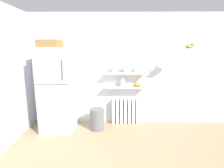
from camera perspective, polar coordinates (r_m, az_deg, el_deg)
The scene contains 13 objects.
ground_plane at distance 3.14m, azimuth 5.36°, elevation -23.41°, with size 7.04×7.04×0.00m, color #9E8460.
back_wall at distance 4.15m, azimuth 3.92°, elevation 4.60°, with size 7.04×0.10×2.60m, color silver.
refrigerator at distance 4.01m, azimuth -17.41°, elevation -1.31°, with size 0.70×0.73×1.98m.
radiator at distance 4.26m, azimuth 4.38°, elevation -9.00°, with size 0.65×0.12×0.61m.
wall_shelf_lower at distance 4.06m, azimuth 4.54°, elevation -1.06°, with size 0.95×0.22×0.03m, color white.
wall_shelf_upper at distance 4.00m, azimuth 4.61°, elevation 3.56°, with size 0.95×0.22×0.03m, color white.
storage_jar_0 at distance 3.98m, azimuth 0.72°, elevation 4.92°, with size 0.11×0.11×0.17m.
storage_jar_1 at distance 3.99m, azimuth 4.63°, elevation 4.88°, with size 0.12×0.12×0.16m.
storage_jar_2 at distance 4.02m, azimuth 8.52°, elevation 5.00°, with size 0.08×0.08×0.19m.
vase at distance 4.03m, azimuth 3.39°, elevation 0.48°, with size 0.10×0.10×0.20m, color #B2ADA8.
shelf_bowl at distance 4.08m, azimuth 8.36°, elevation -0.32°, with size 0.18×0.18×0.08m, color orange.
trash_bin at distance 4.00m, azimuth -4.95°, elevation -11.41°, with size 0.31×0.31×0.49m, color slate.
hanging_fruit_basket at distance 3.85m, azimuth 24.27°, elevation 11.20°, with size 0.28×0.28×0.10m.
Camera 1 is at (-0.25, -2.07, 1.78)m, focal length 27.82 mm.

